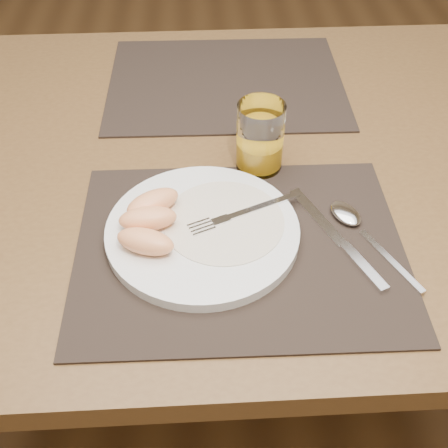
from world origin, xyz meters
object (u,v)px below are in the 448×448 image
fork (236,215)px  knife (343,245)px  placemat_near (240,247)px  spoon (352,220)px  table (222,190)px  juice_glass (260,140)px  placemat_far (226,82)px  plate (203,231)px

fork → knife: fork is taller
placemat_near → spoon: bearing=12.9°
table → fork: 0.21m
table → juice_glass: bearing=-37.4°
juice_glass → placemat_far: bearing=98.1°
plate → fork: (0.05, 0.02, 0.01)m
table → placemat_near: size_ratio=3.11×
fork → knife: 0.15m
table → knife: knife is taller
fork → knife: size_ratio=0.80×
placemat_near → knife: bearing=-3.2°
placemat_near → plate: plate is taller
fork → knife: bearing=-19.5°
plate → table: bearing=79.1°
plate → knife: (0.19, -0.03, -0.01)m
placemat_far → spoon: size_ratio=2.47×
placemat_far → juice_glass: juice_glass is taller
placemat_near → knife: (0.14, -0.01, 0.00)m
placemat_near → plate: bearing=154.7°
placemat_near → table: bearing=93.3°
placemat_near → fork: 0.05m
placemat_far → spoon: (0.16, -0.40, 0.01)m
plate → knife: size_ratio=1.30×
table → fork: size_ratio=8.38×
spoon → juice_glass: (-0.12, 0.14, 0.04)m
table → placemat_far: bearing=85.1°
table → fork: (0.01, -0.18, 0.11)m
table → spoon: size_ratio=7.68×
placemat_near → placemat_far: 0.44m
spoon → fork: bearing=178.0°
fork → spoon: 0.17m
fork → juice_glass: bearing=71.1°
table → spoon: bearing=-46.0°
knife → juice_glass: 0.21m
plate → juice_glass: (0.09, 0.15, 0.04)m
knife → juice_glass: (-0.10, 0.18, 0.05)m
placemat_far → table: bearing=-94.9°
placemat_near → juice_glass: juice_glass is taller
juice_glass → plate: bearing=-121.6°
placemat_near → placemat_far: same height
placemat_near → spoon: size_ratio=2.47×
knife → juice_glass: bearing=118.1°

